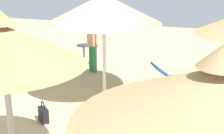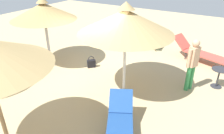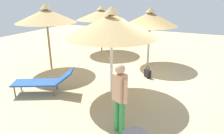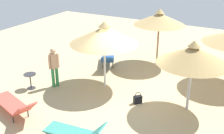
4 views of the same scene
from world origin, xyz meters
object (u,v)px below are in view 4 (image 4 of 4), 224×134
object	(u,v)px
parasol_umbrella_far_right	(193,55)
handbag	(138,99)
side_table_round	(30,79)
lounge_chair_near_right	(14,104)
parasol_umbrella_near_left	(104,35)
person_standing_front	(54,65)
parasol_umbrella_far_left	(159,19)
lounge_chair_edge	(76,132)
lounge_chair_center	(108,58)

from	to	relation	value
parasol_umbrella_far_right	handbag	bearing A→B (deg)	-164.35
handbag	side_table_round	size ratio (longest dim) A/B	0.72
lounge_chair_near_right	side_table_round	world-z (taller)	lounge_chair_near_right
parasol_umbrella_near_left	person_standing_front	xyz separation A→B (m)	(-1.80, -1.05, -1.24)
lounge_chair_near_right	parasol_umbrella_far_left	bearing A→B (deg)	69.12
parasol_umbrella_far_left	lounge_chair_edge	size ratio (longest dim) A/B	1.43
lounge_chair_center	side_table_round	bearing A→B (deg)	-113.63
handbag	person_standing_front	bearing A→B (deg)	-174.54
parasol_umbrella_far_right	lounge_chair_near_right	world-z (taller)	parasol_umbrella_far_right
side_table_round	parasol_umbrella_far_right	bearing A→B (deg)	13.56
parasol_umbrella_near_left	side_table_round	bearing A→B (deg)	-146.53
parasol_umbrella_far_left	lounge_chair_center	size ratio (longest dim) A/B	1.38
lounge_chair_edge	person_standing_front	world-z (taller)	person_standing_front
lounge_chair_edge	handbag	distance (m)	3.11
lounge_chair_near_right	lounge_chair_center	world-z (taller)	lounge_chair_near_right
parasol_umbrella_far_right	side_table_round	xyz separation A→B (m)	(-6.12, -1.48, -1.64)
parasol_umbrella_far_right	lounge_chair_center	bearing A→B (deg)	154.08
lounge_chair_near_right	lounge_chair_edge	bearing A→B (deg)	-5.13
parasol_umbrella_far_right	lounge_chair_center	world-z (taller)	parasol_umbrella_far_right
lounge_chair_near_right	lounge_chair_edge	world-z (taller)	lounge_chair_near_right
lounge_chair_near_right	handbag	xyz separation A→B (m)	(3.43, 2.78, -0.25)
parasol_umbrella_far_left	lounge_chair_center	xyz separation A→B (m)	(-2.00, -1.48, -1.85)
person_standing_front	side_table_round	xyz separation A→B (m)	(-0.77, -0.64, -0.54)
parasol_umbrella_far_left	parasol_umbrella_near_left	xyz separation A→B (m)	(-1.04, -3.46, -0.06)
parasol_umbrella_far_right	lounge_chair_edge	world-z (taller)	parasol_umbrella_far_right
handbag	parasol_umbrella_far_left	bearing A→B (deg)	100.56
lounge_chair_edge	side_table_round	world-z (taller)	lounge_chair_edge
lounge_chair_center	lounge_chair_edge	size ratio (longest dim) A/B	1.04
parasol_umbrella_near_left	person_standing_front	size ratio (longest dim) A/B	1.64
lounge_chair_center	lounge_chair_near_right	bearing A→B (deg)	-96.74
lounge_chair_center	handbag	distance (m)	3.87
parasol_umbrella_far_left	handbag	world-z (taller)	parasol_umbrella_far_left
parasol_umbrella_far_right	lounge_chair_center	distance (m)	5.28
lounge_chair_center	side_table_round	distance (m)	4.00
parasol_umbrella_near_left	parasol_umbrella_far_right	xyz separation A→B (m)	(3.55, -0.22, -0.14)
lounge_chair_center	side_table_round	world-z (taller)	lounge_chair_center
parasol_umbrella_near_left	handbag	world-z (taller)	parasol_umbrella_near_left
lounge_chair_near_right	person_standing_front	world-z (taller)	person_standing_front
lounge_chair_near_right	handbag	distance (m)	4.42
parasol_umbrella_far_right	handbag	size ratio (longest dim) A/B	5.53
person_standing_front	parasol_umbrella_far_right	bearing A→B (deg)	8.83
parasol_umbrella_near_left	lounge_chair_edge	xyz separation A→B (m)	(1.17, -3.74, -1.83)
lounge_chair_center	parasol_umbrella_near_left	bearing A→B (deg)	-64.04
parasol_umbrella_near_left	person_standing_front	distance (m)	2.42
parasol_umbrella_near_left	side_table_round	world-z (taller)	parasol_umbrella_near_left
lounge_chair_center	side_table_round	xyz separation A→B (m)	(-1.61, -3.67, 0.01)
parasol_umbrella_far_left	lounge_chair_near_right	distance (m)	7.67
lounge_chair_edge	handbag	xyz separation A→B (m)	(0.65, 3.03, -0.22)
parasol_umbrella_near_left	handbag	size ratio (longest dim) A/B	5.96
lounge_chair_edge	lounge_chair_near_right	bearing A→B (deg)	174.87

